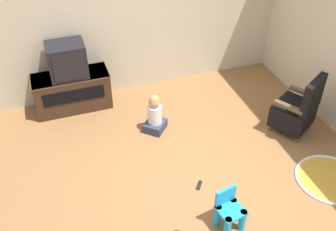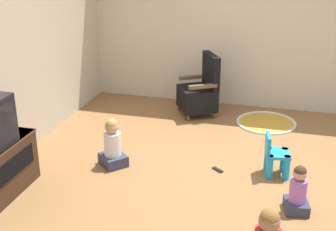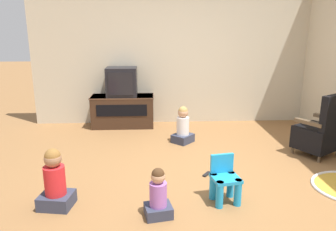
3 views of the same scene
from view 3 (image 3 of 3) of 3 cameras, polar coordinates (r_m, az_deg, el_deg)
name	(u,v)px [view 3 (image 3 of 3)]	position (r m, az deg, el deg)	size (l,w,h in m)	color
ground_plane	(211,176)	(4.28, 7.48, -10.37)	(30.00, 30.00, 0.00)	olive
wall_back	(174,49)	(6.39, 1.01, 11.58)	(5.39, 0.12, 2.88)	beige
tv_cabinet	(123,111)	(6.26, -7.86, 0.86)	(1.17, 0.49, 0.60)	#382316
television	(122,82)	(6.14, -8.06, 5.83)	(0.55, 0.45, 0.53)	black
black_armchair	(320,132)	(5.25, 24.94, -2.60)	(0.73, 0.72, 0.94)	brown
yellow_kid_chair	(225,183)	(3.65, 9.86, -11.45)	(0.33, 0.32, 0.51)	#1E99DB
child_watching_left	(158,196)	(3.33, -1.71, -13.79)	(0.30, 0.28, 0.52)	#33384C
child_watching_center	(183,127)	(5.35, 2.60, -1.99)	(0.41, 0.41, 0.61)	#33384C
child_watching_right	(55,182)	(3.66, -19.08, -10.91)	(0.37, 0.34, 0.65)	#33384C
remote_control	(207,174)	(4.30, 6.74, -10.11)	(0.13, 0.15, 0.02)	black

